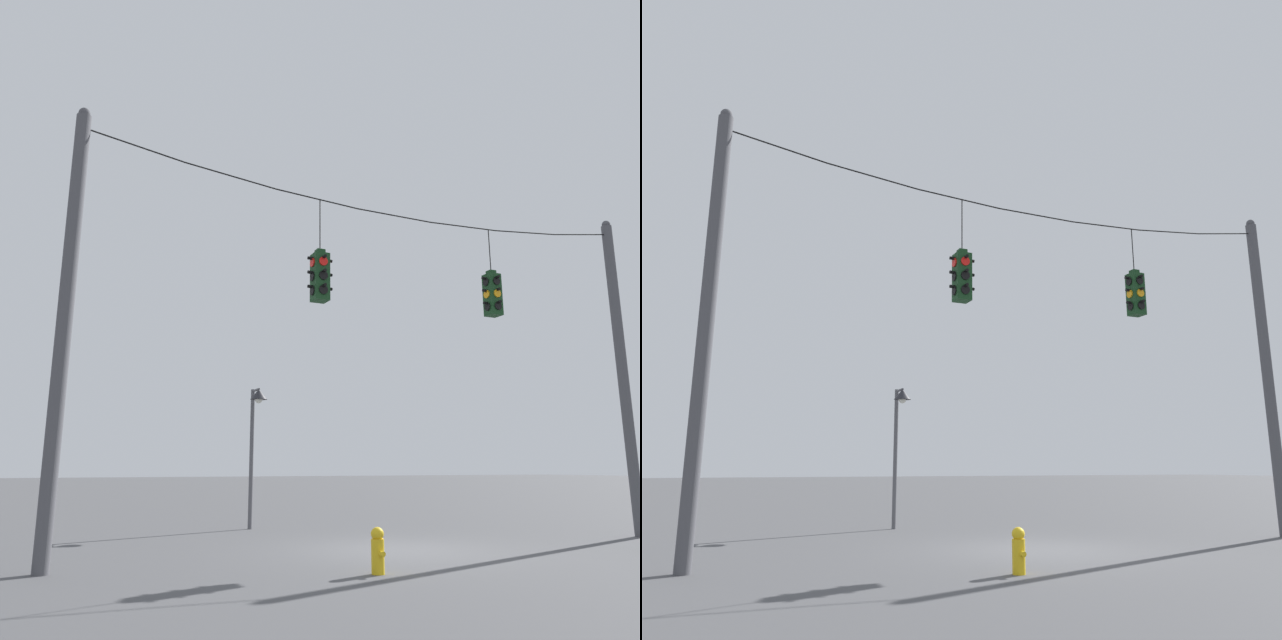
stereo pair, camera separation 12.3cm
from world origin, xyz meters
The scene contains 8 objects.
ground_plane centered at (0.00, 0.00, 0.00)m, with size 200.00×200.00×0.00m, color #4C4C4F.
utility_pole_left centered at (-7.03, -0.29, 4.29)m, with size 0.28×0.28×8.61m.
utility_pole_right centered at (7.03, -0.29, 4.29)m, with size 0.28×0.28×8.61m.
span_wire centered at (0.00, -0.29, 7.77)m, with size 14.06×0.03×0.66m.
traffic_light_over_intersection centered at (-1.96, -0.29, 5.80)m, with size 0.58×0.58×2.36m.
traffic_light_near_right_pole centered at (2.77, -0.29, 5.94)m, with size 0.58×0.58×2.27m.
street_lamp centered at (-1.46, 5.40, 3.10)m, with size 0.50×0.86×4.01m.
fire_hydrant centered at (-1.90, -2.53, 0.38)m, with size 0.22×0.30×0.75m.
Camera 1 is at (-7.30, -12.19, 1.74)m, focal length 35.00 mm.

